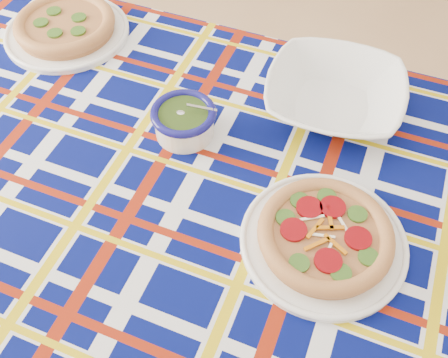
% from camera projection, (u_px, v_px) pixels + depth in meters
% --- Properties ---
extents(floor, '(4.00, 4.00, 0.00)m').
position_uv_depth(floor, '(115.00, 227.00, 1.88)').
color(floor, tan).
rests_on(floor, ground).
extents(dining_table, '(1.83, 1.32, 0.79)m').
position_uv_depth(dining_table, '(226.00, 225.00, 1.05)').
color(dining_table, brown).
rests_on(dining_table, floor).
extents(tablecloth, '(1.87, 1.36, 0.11)m').
position_uv_depth(tablecloth, '(226.00, 218.00, 1.03)').
color(tablecloth, '#040B51').
rests_on(tablecloth, dining_table).
extents(main_focaccia_plate, '(0.36, 0.36, 0.06)m').
position_uv_depth(main_focaccia_plate, '(325.00, 235.00, 0.91)').
color(main_focaccia_plate, '#A7693B').
rests_on(main_focaccia_plate, tablecloth).
extents(pesto_bowl, '(0.18, 0.18, 0.08)m').
position_uv_depth(pesto_bowl, '(184.00, 119.00, 1.07)').
color(pesto_bowl, '#1E320D').
rests_on(pesto_bowl, tablecloth).
extents(serving_bowl, '(0.33, 0.33, 0.08)m').
position_uv_depth(serving_bowl, '(334.00, 95.00, 1.12)').
color(serving_bowl, white).
rests_on(serving_bowl, tablecloth).
extents(second_focaccia_plate, '(0.34, 0.34, 0.06)m').
position_uv_depth(second_focaccia_plate, '(65.00, 25.00, 1.29)').
color(second_focaccia_plate, '#A7693B').
rests_on(second_focaccia_plate, tablecloth).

